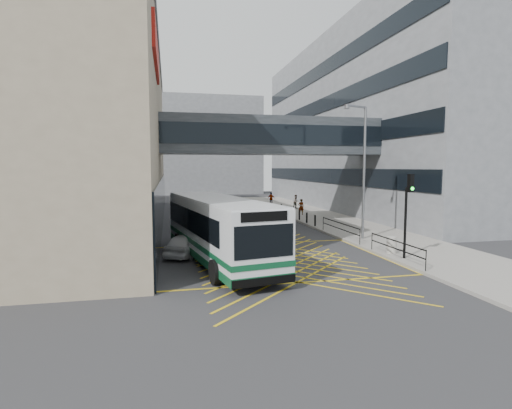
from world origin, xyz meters
TOP-DOWN VIEW (x-y plane):
  - ground at (0.00, 0.00)m, footprint 120.00×120.00m
  - building_whsmith at (-17.98, 16.00)m, footprint 24.17×42.00m
  - building_right at (23.98, 24.00)m, footprint 24.09×44.00m
  - building_far at (-2.00, 60.00)m, footprint 28.00×16.00m
  - skybridge at (3.00, 12.00)m, footprint 20.00×4.10m
  - pavement at (9.00, 15.00)m, footprint 6.00×54.00m
  - box_junction at (0.00, 0.00)m, footprint 12.00×9.00m
  - bus at (-2.91, 0.17)m, footprint 4.85×12.22m
  - car_white at (-4.50, 1.86)m, footprint 3.08×4.40m
  - car_dark at (1.08, 9.46)m, footprint 2.41×5.05m
  - car_silver at (1.67, 12.85)m, footprint 3.05×4.53m
  - traffic_light at (6.77, -2.00)m, footprint 0.36×0.53m
  - street_lamp at (7.14, 3.86)m, footprint 1.93×0.94m
  - litter_bin at (6.74, -0.63)m, footprint 0.53×0.53m
  - kerb_railings at (6.15, 1.78)m, footprint 0.05×12.54m
  - bollards at (6.25, 15.00)m, footprint 0.14×10.14m
  - pedestrian_a at (7.69, 17.77)m, footprint 0.67×0.50m
  - pedestrian_b at (9.08, 23.65)m, footprint 0.86×0.63m
  - pedestrian_c at (7.31, 28.31)m, footprint 1.01×0.58m

SIDE VIEW (x-z plane):
  - ground at x=0.00m, z-range 0.00..0.00m
  - box_junction at x=0.00m, z-range 0.00..0.01m
  - pavement at x=9.00m, z-range 0.00..0.16m
  - bollards at x=6.25m, z-range 0.16..1.06m
  - litter_bin at x=6.74m, z-range 0.16..1.08m
  - car_white at x=-4.50m, z-range 0.00..1.30m
  - car_silver at x=1.67m, z-range 0.00..1.30m
  - car_dark at x=1.08m, z-range 0.00..1.53m
  - kerb_railings at x=6.15m, z-range 0.38..1.38m
  - pedestrian_b at x=9.08m, z-range 0.16..1.75m
  - pedestrian_a at x=7.69m, z-range 0.16..1.75m
  - pedestrian_c at x=7.31m, z-range 0.16..1.79m
  - bus at x=-2.91m, z-range 0.12..3.46m
  - traffic_light at x=6.77m, z-range 0.83..5.25m
  - street_lamp at x=7.14m, z-range 0.77..9.49m
  - skybridge at x=3.00m, z-range 6.00..9.00m
  - building_whsmith at x=-17.98m, z-range 0.00..16.00m
  - building_far at x=-2.00m, z-range 0.00..18.00m
  - building_right at x=23.98m, z-range 0.00..20.00m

